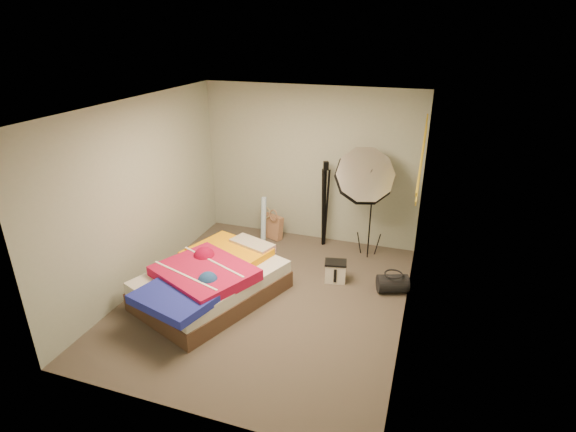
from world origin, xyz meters
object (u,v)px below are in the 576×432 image
at_px(camera_case, 335,272).
at_px(camera_tripod, 325,198).
at_px(photo_umbrella, 364,177).
at_px(wrapping_roll, 264,219).
at_px(tote_bag, 272,226).
at_px(bed, 211,281).
at_px(duffel_bag, 393,284).

xyz_separation_m(camera_case, camera_tripod, (-0.44, 1.06, 0.67)).
bearing_deg(camera_case, photo_umbrella, 65.03).
xyz_separation_m(wrapping_roll, camera_tripod, (0.98, 0.16, 0.43)).
height_order(tote_bag, bed, bed).
relative_size(camera_case, photo_umbrella, 0.15).
xyz_separation_m(wrapping_roll, photo_umbrella, (1.62, -0.11, 0.94)).
height_order(tote_bag, photo_umbrella, photo_umbrella).
xyz_separation_m(bed, photo_umbrella, (1.62, 1.73, 1.04)).
bearing_deg(photo_umbrella, tote_bag, 170.79).
bearing_deg(photo_umbrella, bed, -133.13).
height_order(duffel_bag, bed, bed).
xyz_separation_m(duffel_bag, bed, (-2.22, -0.91, 0.14)).
bearing_deg(tote_bag, photo_umbrella, 13.13).
height_order(camera_case, bed, bed).
xyz_separation_m(wrapping_roll, camera_case, (1.43, -0.90, -0.23)).
height_order(camera_case, photo_umbrella, photo_umbrella).
relative_size(tote_bag, photo_umbrella, 0.22).
height_order(tote_bag, duffel_bag, tote_bag).
xyz_separation_m(camera_case, photo_umbrella, (0.19, 0.79, 1.17)).
height_order(tote_bag, camera_tripod, camera_tripod).
bearing_deg(camera_case, duffel_bag, -13.19).
distance_m(bed, photo_umbrella, 2.59).
relative_size(photo_umbrella, camera_tripod, 1.30).
distance_m(camera_case, bed, 1.72).
bearing_deg(tote_bag, camera_tripod, 23.34).
height_order(duffel_bag, photo_umbrella, photo_umbrella).
bearing_deg(bed, camera_tripod, 63.64).
relative_size(camera_case, duffel_bag, 0.69).
distance_m(bed, camera_tripod, 2.29).
bearing_deg(duffel_bag, camera_tripod, 118.68).
relative_size(wrapping_roll, camera_case, 2.67).
xyz_separation_m(tote_bag, bed, (-0.10, -1.98, 0.07)).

